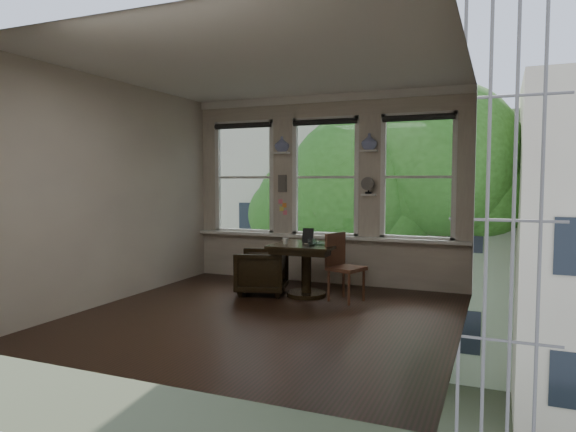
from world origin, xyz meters
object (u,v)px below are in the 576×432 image
at_px(armchair_left, 261,272).
at_px(laptop, 315,244).
at_px(table, 306,270).
at_px(side_chair_right, 346,268).
at_px(mug, 285,241).

distance_m(armchair_left, laptop, 0.91).
relative_size(table, side_chair_right, 0.98).
height_order(armchair_left, side_chair_right, side_chair_right).
bearing_deg(table, side_chair_right, -6.90).
xyz_separation_m(armchair_left, laptop, (0.79, 0.07, 0.44)).
bearing_deg(laptop, table, -165.87).
distance_m(table, mug, 0.51).
bearing_deg(side_chair_right, table, 103.19).
height_order(table, side_chair_right, side_chair_right).
bearing_deg(armchair_left, table, 83.79).
bearing_deg(armchair_left, mug, 69.38).
bearing_deg(side_chair_right, mug, 114.34).
relative_size(laptop, mug, 3.81).
distance_m(side_chair_right, laptop, 0.57).
bearing_deg(side_chair_right, armchair_left, 111.07).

